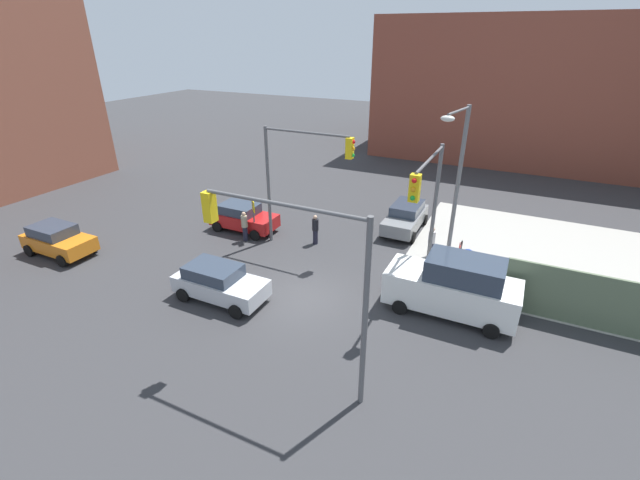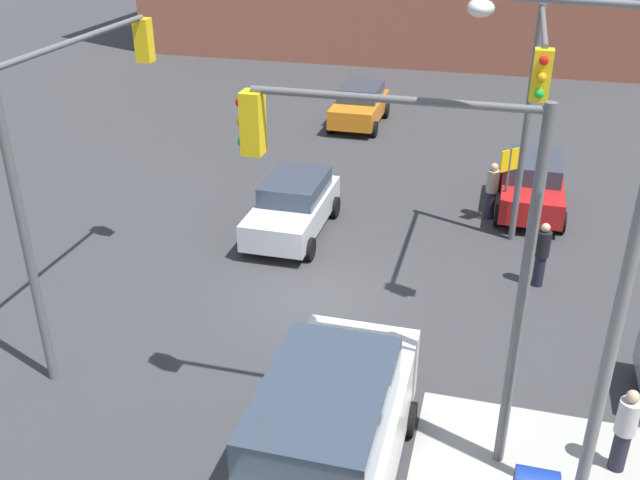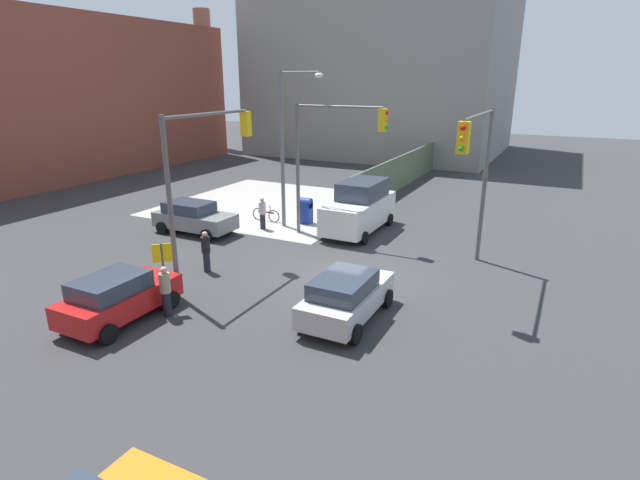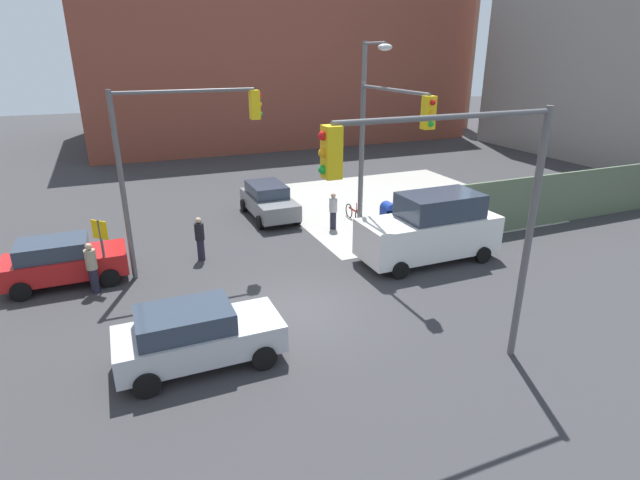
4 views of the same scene
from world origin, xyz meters
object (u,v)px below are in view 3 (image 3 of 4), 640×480
Objects in this scene: traffic_signal_se_corner at (478,162)px; pedestrian_crossing at (206,251)px; coupe_red at (118,297)px; pedestrian_waiting at (262,213)px; pedestrian_walking_north at (166,290)px; bicycle_leaning_on_fence at (266,215)px; traffic_signal_ne_corner at (330,145)px; street_lamp_corner at (287,139)px; sedan_gray at (194,217)px; coupe_silver at (346,296)px; van_white_delivery at (360,207)px; mailbox_blue at (306,210)px; smokestack at (206,81)px; traffic_signal_nw_corner at (204,164)px.

pedestrian_crossing is at bearing 113.99° from traffic_signal_se_corner.
coupe_red is 2.35× the size of pedestrian_waiting.
pedestrian_walking_north is 1.01× the size of bicycle_leaning_on_fence.
traffic_signal_se_corner is 3.71× the size of bicycle_leaning_on_fence.
traffic_signal_ne_corner is 2.79m from street_lamp_corner.
street_lamp_corner is at bearing -50.94° from sedan_gray.
coupe_red is at bearing 172.66° from pedestrian_waiting.
coupe_red is 11.05m from pedestrian_waiting.
pedestrian_walking_north is at bearing 134.36° from traffic_signal_se_corner.
traffic_signal_se_corner is 12.89m from bicycle_leaning_on_fence.
traffic_signal_se_corner is 1.55× the size of coupe_silver.
traffic_signal_ne_corner reaches higher than pedestrian_crossing.
coupe_silver is 0.78× the size of van_white_delivery.
pedestrian_waiting is at bearing 131.26° from street_lamp_corner.
traffic_signal_ne_corner is 5.30m from pedestrian_waiting.
pedestrian_crossing is at bearing 2.73° from coupe_red.
bicycle_leaning_on_fence is at bearing 11.18° from pedestrian_waiting.
coupe_red is at bearing 117.24° from coupe_silver.
pedestrian_waiting is at bearing 91.32° from pedestrian_crossing.
sedan_gray is 2.40× the size of pedestrian_walking_north.
pedestrian_walking_north is at bearing -145.00° from sedan_gray.
coupe_silver is at bearing -145.00° from mailbox_blue.
mailbox_blue is (-22.98, -25.00, -6.58)m from smokestack.
traffic_signal_nw_corner is at bearing -141.24° from smokestack.
coupe_silver is at bearing -96.87° from traffic_signal_nw_corner.
traffic_signal_nw_corner is at bearing -93.07° from pedestrian_walking_north.
street_lamp_corner is at bearing -96.83° from pedestrian_walking_north.
coupe_silver is 12.59m from bicycle_leaning_on_fence.
traffic_signal_se_corner is at bearing -106.81° from traffic_signal_ne_corner.
sedan_gray is at bearing -70.35° from pedestrian_walking_north.
pedestrian_walking_north is at bearing 114.32° from coupe_silver.
pedestrian_walking_north reaches higher than bicycle_leaning_on_fence.
traffic_signal_nw_corner is 7.30m from traffic_signal_ne_corner.
bicycle_leaning_on_fence is at bearing -88.76° from pedestrian_walking_north.
bicycle_leaning_on_fence is (3.58, -2.08, -0.50)m from sedan_gray.
pedestrian_waiting reaches higher than bicycle_leaning_on_fence.
street_lamp_corner is (-24.04, -24.56, -2.64)m from smokestack.
pedestrian_walking_north reaches higher than coupe_red.
traffic_signal_se_corner is 1.00× the size of traffic_signal_ne_corner.
traffic_signal_se_corner is 11.26m from pedestrian_crossing.
traffic_signal_ne_corner is 4.55× the size of mailbox_blue.
smokestack reaches higher than traffic_signal_se_corner.
traffic_signal_nw_corner is 5.63m from coupe_red.
pedestrian_waiting is (-2.00, 1.50, 0.12)m from mailbox_blue.
traffic_signal_ne_corner reaches higher than pedestrian_walking_north.
street_lamp_corner reaches higher than traffic_signal_ne_corner.
bicycle_leaning_on_fence is at bearing 94.20° from pedestrian_crossing.
bicycle_leaning_on_fence is (0.47, 1.76, -4.35)m from street_lamp_corner.
pedestrian_waiting is (-24.98, -23.50, -6.46)m from smokestack.
street_lamp_corner is 4.61× the size of pedestrian_crossing.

